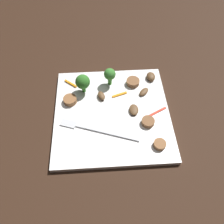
{
  "coord_description": "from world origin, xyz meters",
  "views": [
    {
      "loc": [
        0.02,
        0.3,
        0.44
      ],
      "look_at": [
        0.0,
        0.0,
        0.01
      ],
      "focal_mm": 36.25,
      "sensor_mm": 36.0,
      "label": 1
    }
  ],
  "objects_px": {
    "mushroom_1": "(144,92)",
    "pepper_strip_0": "(71,84)",
    "broccoli_floret_0": "(83,82)",
    "sausage_slice_0": "(160,144)",
    "mushroom_2": "(101,96)",
    "pepper_strip_1": "(120,95)",
    "plate": "(112,113)",
    "pepper_strip_2": "(157,112)",
    "broccoli_floret_1": "(108,75)",
    "sausage_slice_1": "(148,122)",
    "sausage_slice_3": "(70,100)",
    "mushroom_0": "(134,111)",
    "mushroom_3": "(151,77)",
    "fork": "(93,129)",
    "sausage_slice_2": "(133,82)"
  },
  "relations": [
    {
      "from": "mushroom_0",
      "to": "mushroom_1",
      "type": "bearing_deg",
      "value": -119.26
    },
    {
      "from": "pepper_strip_0",
      "to": "broccoli_floret_0",
      "type": "bearing_deg",
      "value": 143.43
    },
    {
      "from": "broccoli_floret_1",
      "to": "pepper_strip_1",
      "type": "height_order",
      "value": "broccoli_floret_1"
    },
    {
      "from": "sausage_slice_1",
      "to": "mushroom_2",
      "type": "xyz_separation_m",
      "value": [
        0.1,
        -0.08,
        0.0
      ]
    },
    {
      "from": "plate",
      "to": "broccoli_floret_0",
      "type": "distance_m",
      "value": 0.1
    },
    {
      "from": "plate",
      "to": "sausage_slice_3",
      "type": "height_order",
      "value": "sausage_slice_3"
    },
    {
      "from": "fork",
      "to": "mushroom_2",
      "type": "distance_m",
      "value": 0.09
    },
    {
      "from": "sausage_slice_3",
      "to": "sausage_slice_1",
      "type": "bearing_deg",
      "value": 157.75
    },
    {
      "from": "mushroom_1",
      "to": "pepper_strip_0",
      "type": "relative_size",
      "value": 0.79
    },
    {
      "from": "sausage_slice_2",
      "to": "pepper_strip_0",
      "type": "xyz_separation_m",
      "value": [
        0.16,
        -0.01,
        -0.0
      ]
    },
    {
      "from": "mushroom_3",
      "to": "mushroom_1",
      "type": "bearing_deg",
      "value": 62.74
    },
    {
      "from": "pepper_strip_2",
      "to": "pepper_strip_0",
      "type": "bearing_deg",
      "value": -26.53
    },
    {
      "from": "plate",
      "to": "pepper_strip_1",
      "type": "height_order",
      "value": "pepper_strip_1"
    },
    {
      "from": "sausage_slice_1",
      "to": "sausage_slice_2",
      "type": "xyz_separation_m",
      "value": [
        0.02,
        -0.12,
        0.0
      ]
    },
    {
      "from": "sausage_slice_0",
      "to": "pepper_strip_1",
      "type": "xyz_separation_m",
      "value": [
        0.07,
        -0.14,
        -0.0
      ]
    },
    {
      "from": "sausage_slice_2",
      "to": "pepper_strip_1",
      "type": "bearing_deg",
      "value": 43.77
    },
    {
      "from": "sausage_slice_0",
      "to": "pepper_strip_1",
      "type": "distance_m",
      "value": 0.16
    },
    {
      "from": "broccoli_floret_0",
      "to": "mushroom_2",
      "type": "bearing_deg",
      "value": 152.15
    },
    {
      "from": "broccoli_floret_0",
      "to": "pepper_strip_0",
      "type": "xyz_separation_m",
      "value": [
        0.03,
        -0.03,
        -0.03
      ]
    },
    {
      "from": "plate",
      "to": "sausage_slice_1",
      "type": "height_order",
      "value": "sausage_slice_1"
    },
    {
      "from": "broccoli_floret_0",
      "to": "sausage_slice_3",
      "type": "xyz_separation_m",
      "value": [
        0.03,
        0.03,
        -0.03
      ]
    },
    {
      "from": "sausage_slice_0",
      "to": "mushroom_2",
      "type": "height_order",
      "value": "mushroom_2"
    },
    {
      "from": "broccoli_floret_0",
      "to": "sausage_slice_0",
      "type": "distance_m",
      "value": 0.23
    },
    {
      "from": "sausage_slice_3",
      "to": "mushroom_0",
      "type": "relative_size",
      "value": 1.0
    },
    {
      "from": "sausage_slice_1",
      "to": "sausage_slice_2",
      "type": "height_order",
      "value": "same"
    },
    {
      "from": "mushroom_0",
      "to": "pepper_strip_2",
      "type": "height_order",
      "value": "mushroom_0"
    },
    {
      "from": "sausage_slice_0",
      "to": "mushroom_1",
      "type": "bearing_deg",
      "value": -85.12
    },
    {
      "from": "sausage_slice_0",
      "to": "mushroom_2",
      "type": "relative_size",
      "value": 0.95
    },
    {
      "from": "plate",
      "to": "fork",
      "type": "distance_m",
      "value": 0.06
    },
    {
      "from": "plate",
      "to": "broccoli_floret_0",
      "type": "xyz_separation_m",
      "value": [
        0.07,
        -0.07,
        0.04
      ]
    },
    {
      "from": "pepper_strip_0",
      "to": "pepper_strip_1",
      "type": "bearing_deg",
      "value": 160.32
    },
    {
      "from": "mushroom_3",
      "to": "broccoli_floret_1",
      "type": "bearing_deg",
      "value": 5.85
    },
    {
      "from": "fork",
      "to": "sausage_slice_1",
      "type": "xyz_separation_m",
      "value": [
        -0.12,
        -0.01,
        0.0
      ]
    },
    {
      "from": "broccoli_floret_0",
      "to": "mushroom_3",
      "type": "distance_m",
      "value": 0.18
    },
    {
      "from": "broccoli_floret_0",
      "to": "pepper_strip_2",
      "type": "height_order",
      "value": "broccoli_floret_0"
    },
    {
      "from": "sausage_slice_1",
      "to": "mushroom_3",
      "type": "distance_m",
      "value": 0.14
    },
    {
      "from": "sausage_slice_1",
      "to": "mushroom_2",
      "type": "bearing_deg",
      "value": -38.59
    },
    {
      "from": "fork",
      "to": "sausage_slice_3",
      "type": "bearing_deg",
      "value": -38.14
    },
    {
      "from": "mushroom_2",
      "to": "pepper_strip_0",
      "type": "height_order",
      "value": "mushroom_2"
    },
    {
      "from": "sausage_slice_1",
      "to": "pepper_strip_1",
      "type": "xyz_separation_m",
      "value": [
        0.06,
        -0.09,
        -0.0
      ]
    },
    {
      "from": "pepper_strip_0",
      "to": "plate",
      "type": "bearing_deg",
      "value": 136.91
    },
    {
      "from": "broccoli_floret_0",
      "to": "pepper_strip_1",
      "type": "xyz_separation_m",
      "value": [
        -0.09,
        0.02,
        -0.03
      ]
    },
    {
      "from": "sausage_slice_0",
      "to": "mushroom_0",
      "type": "bearing_deg",
      "value": -63.92
    },
    {
      "from": "broccoli_floret_0",
      "to": "pepper_strip_1",
      "type": "distance_m",
      "value": 0.09
    },
    {
      "from": "mushroom_3",
      "to": "pepper_strip_2",
      "type": "relative_size",
      "value": 0.56
    },
    {
      "from": "broccoli_floret_1",
      "to": "pepper_strip_0",
      "type": "height_order",
      "value": "broccoli_floret_1"
    },
    {
      "from": "sausage_slice_0",
      "to": "pepper_strip_2",
      "type": "relative_size",
      "value": 0.5
    },
    {
      "from": "plate",
      "to": "broccoli_floret_1",
      "type": "relative_size",
      "value": 5.49
    },
    {
      "from": "fork",
      "to": "pepper_strip_2",
      "type": "relative_size",
      "value": 3.31
    },
    {
      "from": "mushroom_1",
      "to": "mushroom_2",
      "type": "xyz_separation_m",
      "value": [
        0.11,
        0.01,
        0.0
      ]
    }
  ]
}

